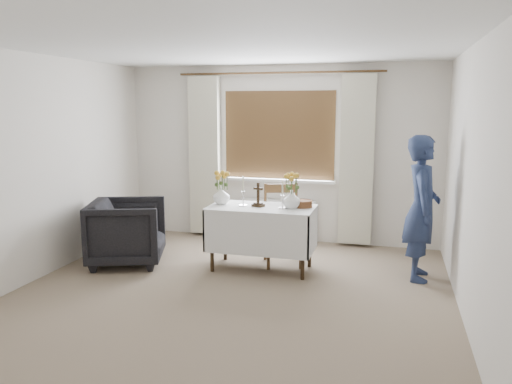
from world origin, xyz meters
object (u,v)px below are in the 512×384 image
Objects in this scene: altar_table at (262,238)px; wooden_chair at (283,225)px; wooden_cross at (258,195)px; flower_vase_left at (221,195)px; armchair at (127,232)px; person at (422,208)px; flower_vase_right at (292,199)px.

altar_table is 0.34m from wooden_chair.
wooden_chair is 3.45× the size of wooden_cross.
flower_vase_left reaches higher than altar_table.
wooden_cross reaches higher than armchair.
altar_table is 1.41× the size of armchair.
flower_vase_left is (-2.31, -0.14, 0.06)m from person.
person is 7.68× the size of flower_vase_left.
wooden_cross is 0.40m from flower_vase_right.
armchair is at bearing 96.56° from person.
person reaches higher than wooden_cross.
person reaches higher than altar_table.
person is 2.31m from flower_vase_left.
flower_vase_left is at bearing 177.21° from wooden_chair.
armchair is at bearing 174.31° from wooden_chair.
wooden_chair is 1.92m from armchair.
armchair is 0.54× the size of person.
wooden_chair is 4.65× the size of flower_vase_right.
wooden_chair reaches higher than altar_table.
altar_table is 0.70m from flower_vase_left.
wooden_cross is at bearing -179.13° from flower_vase_right.
flower_vase_right is (0.40, 0.01, -0.04)m from wooden_cross.
wooden_chair reaches higher than flower_vase_left.
person reaches higher than flower_vase_left.
wooden_cross is at bearing 175.51° from altar_table.
flower_vase_left is (-0.47, 0.03, -0.04)m from wooden_cross.
wooden_cross is (-1.84, -0.16, 0.09)m from person.
person is (1.80, 0.17, 0.43)m from altar_table.
wooden_chair is at bearing 122.63° from flower_vase_right.
flower_vase_left is at bearing 176.75° from altar_table.
flower_vase_right is (2.01, 0.23, 0.47)m from armchair.
altar_table is 1.67m from armchair.
flower_vase_right reaches higher than altar_table.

